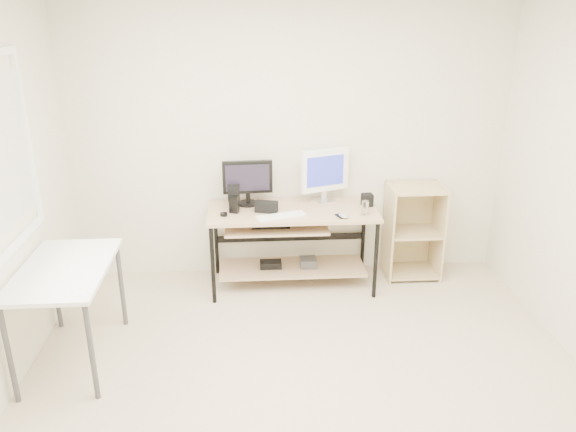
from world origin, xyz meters
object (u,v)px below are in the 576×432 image
(desk, at_px, (290,231))
(black_monitor, at_px, (248,180))
(white_imac, at_px, (325,172))
(side_table, at_px, (65,278))
(audio_controller, at_px, (234,204))
(shelf_unit, at_px, (412,230))

(desk, distance_m, black_monitor, 0.60)
(desk, relative_size, black_monitor, 3.34)
(white_imac, bearing_deg, side_table, -167.85)
(audio_controller, bearing_deg, white_imac, 36.80)
(shelf_unit, bearing_deg, audio_controller, -172.66)
(desk, height_order, side_table, same)
(shelf_unit, bearing_deg, desk, -172.23)
(desk, bearing_deg, white_imac, 29.70)
(black_monitor, xyz_separation_m, white_imac, (0.70, 0.04, 0.05))
(side_table, height_order, shelf_unit, shelf_unit)
(desk, distance_m, audio_controller, 0.57)
(black_monitor, height_order, white_imac, white_imac)
(desk, xyz_separation_m, audio_controller, (-0.49, -0.05, 0.29))
(shelf_unit, xyz_separation_m, white_imac, (-0.84, 0.03, 0.58))
(black_monitor, bearing_deg, white_imac, 0.10)
(desk, xyz_separation_m, side_table, (-1.65, -1.06, 0.13))
(desk, xyz_separation_m, shelf_unit, (1.18, 0.16, -0.09))
(white_imac, bearing_deg, shelf_unit, -22.08)
(side_table, distance_m, black_monitor, 1.79)
(shelf_unit, relative_size, black_monitor, 2.01)
(desk, bearing_deg, black_monitor, 157.56)
(desk, relative_size, side_table, 1.50)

